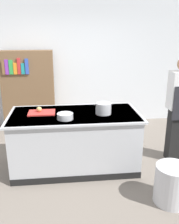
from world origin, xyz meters
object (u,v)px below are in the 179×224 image
at_px(mixing_bowl, 65,116).
at_px(onion, 39,109).
at_px(trash_bin, 172,184).
at_px(person_chef, 179,108).
at_px(bookshelf, 28,90).
at_px(stock_pot, 103,108).

bearing_deg(mixing_bowl, onion, 140.24).
bearing_deg(trash_bin, mixing_bowl, 149.30).
bearing_deg(mixing_bowl, person_chef, 8.97).
relative_size(mixing_bowl, trash_bin, 0.45).
relative_size(mixing_bowl, person_chef, 0.13).
bearing_deg(trash_bin, bookshelf, 126.49).
height_order(stock_pot, mixing_bowl, stock_pot).
height_order(trash_bin, person_chef, person_chef).
height_order(onion, trash_bin, onion).
bearing_deg(stock_pot, person_chef, 5.37).
bearing_deg(onion, person_chef, -0.85).
distance_m(trash_bin, person_chef, 1.36).
distance_m(mixing_bowl, bookshelf, 2.16).
xyz_separation_m(stock_pot, trash_bin, (0.74, -0.95, -0.73)).
height_order(person_chef, bookshelf, person_chef).
bearing_deg(stock_pot, trash_bin, -52.20).
bearing_deg(stock_pot, bookshelf, 125.80).
relative_size(trash_bin, bookshelf, 0.30).
height_order(stock_pot, bookshelf, bookshelf).
distance_m(onion, stock_pot, 0.98).
bearing_deg(mixing_bowl, stock_pot, 16.55).
height_order(onion, person_chef, person_chef).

